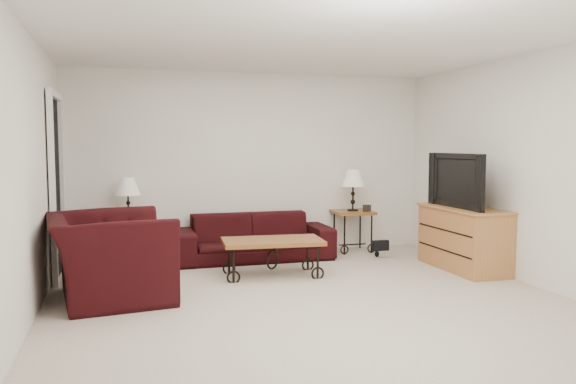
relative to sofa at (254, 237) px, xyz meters
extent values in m
plane|color=beige|center=(0.09, -2.02, -0.30)|extent=(5.00, 5.00, 0.00)
cube|color=white|center=(0.09, 0.48, 0.95)|extent=(5.00, 0.02, 2.50)
cube|color=white|center=(0.09, -4.52, 0.95)|extent=(5.00, 0.02, 2.50)
cube|color=white|center=(-2.41, -2.02, 0.95)|extent=(0.02, 5.00, 2.50)
cube|color=white|center=(2.59, -2.02, 0.95)|extent=(0.02, 5.00, 2.50)
plane|color=white|center=(0.09, -2.02, 2.20)|extent=(5.00, 5.00, 0.00)
cube|color=black|center=(-2.38, -0.37, 0.72)|extent=(0.08, 0.94, 2.04)
imported|color=black|center=(0.00, 0.00, 0.00)|extent=(2.05, 0.80, 0.60)
cube|color=brown|center=(-1.58, 0.18, -0.02)|extent=(0.53, 0.53, 0.55)
cube|color=brown|center=(1.48, 0.18, -0.01)|extent=(0.56, 0.56, 0.58)
cube|color=black|center=(-1.73, 0.03, 0.30)|extent=(0.11, 0.03, 0.09)
cube|color=black|center=(1.63, 0.03, 0.33)|extent=(0.12, 0.04, 0.10)
cube|color=brown|center=(0.00, -0.99, -0.09)|extent=(1.18, 0.70, 0.43)
imported|color=black|center=(-1.78, -1.49, 0.12)|extent=(1.29, 1.43, 0.84)
cube|color=#B46817|center=(-1.63, -1.54, 0.22)|extent=(0.15, 0.39, 0.38)
cube|color=#BF8447|center=(2.32, -1.28, 0.08)|extent=(0.53, 1.27, 0.76)
imported|color=black|center=(2.30, -1.28, 0.79)|extent=(0.15, 1.13, 0.65)
ellipsoid|color=black|center=(1.64, -0.30, -0.08)|extent=(0.40, 0.36, 0.43)
camera|label=1|loc=(-1.63, -7.32, 1.22)|focal=35.81mm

